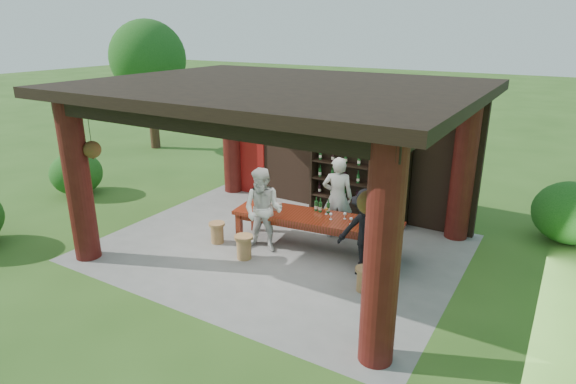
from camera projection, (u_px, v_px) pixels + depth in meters
The scene contains 15 objects.
ground at pixel (278, 247), 10.41m from camera, with size 90.00×90.00×0.00m, color #2D5119.
pavilion at pixel (288, 147), 10.06m from camera, with size 7.50×6.00×3.60m.
wine_shelf at pixel (358, 176), 11.66m from camera, with size 2.49×0.38×2.19m.
tasting_table at pixel (317, 221), 10.14m from camera, with size 3.67×1.37×0.75m.
stool_near_left at pixel (244, 246), 9.84m from camera, with size 0.38×0.38×0.50m.
stool_near_right at pixel (364, 279), 8.64m from camera, with size 0.34×0.34×0.45m.
stool_far_left at pixel (217, 232), 10.56m from camera, with size 0.36×0.36×0.47m.
host at pixel (337, 198), 10.67m from camera, with size 0.68×0.45×1.86m, color beige.
guest_woman at pixel (263, 210), 10.01m from camera, with size 0.88×0.68×1.80m, color silver.
guest_man at pixel (366, 233), 9.00m from camera, with size 1.12×0.64×1.73m, color black.
table_bottles at pixel (322, 205), 10.30m from camera, with size 0.36×0.12×0.31m.
table_glasses at pixel (346, 217), 9.85m from camera, with size 1.00×0.30×0.15m.
napkin_basket at pixel (275, 206), 10.48m from camera, with size 0.26×0.18×0.14m, color #BF6672.
shrubs at pixel (362, 245), 9.21m from camera, with size 15.31×8.58×1.36m.
trees at pixel (484, 92), 8.94m from camera, with size 21.64×10.56×4.80m.
Camera 1 is at (5.05, -7.98, 4.54)m, focal length 30.00 mm.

